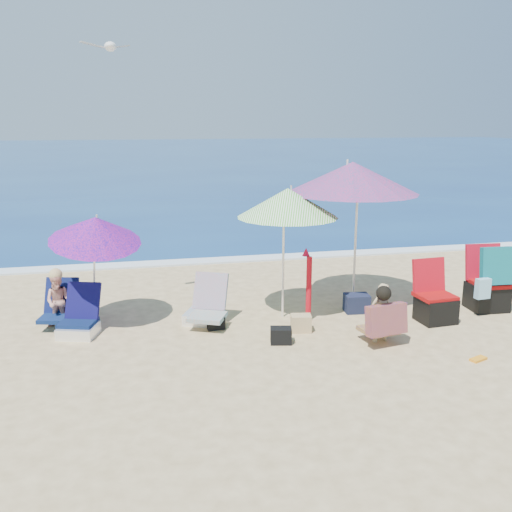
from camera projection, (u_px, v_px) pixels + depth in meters
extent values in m
plane|color=#D8BC84|center=(292.00, 348.00, 7.87)|extent=(120.00, 120.00, 0.00)
cube|color=navy|center=(154.00, 155.00, 50.59)|extent=(120.00, 80.00, 0.12)
cube|color=white|center=(230.00, 260.00, 12.71)|extent=(120.00, 0.50, 0.04)
cylinder|color=silver|center=(355.00, 240.00, 9.41)|extent=(0.05, 0.05, 2.28)
cone|color=#F9216C|center=(352.00, 178.00, 9.18)|extent=(2.80, 2.80, 0.51)
cylinder|color=white|center=(347.00, 163.00, 9.13)|extent=(0.04, 0.04, 0.14)
cylinder|color=white|center=(283.00, 259.00, 8.88)|extent=(0.05, 0.05, 1.93)
cone|color=green|center=(288.00, 203.00, 8.73)|extent=(2.05, 2.05, 0.46)
cylinder|color=silver|center=(291.00, 189.00, 8.75)|extent=(0.04, 0.04, 0.12)
cylinder|color=white|center=(94.00, 274.00, 8.66)|extent=(0.15, 0.40, 1.53)
cone|color=#C21B7B|center=(95.00, 229.00, 8.33)|extent=(1.72, 1.76, 0.71)
cylinder|color=silver|center=(97.00, 218.00, 8.26)|extent=(0.04, 0.06, 0.11)
cylinder|color=red|center=(309.00, 289.00, 8.83)|extent=(0.11, 0.11, 1.04)
cone|color=red|center=(306.00, 252.00, 8.85)|extent=(0.16, 0.16, 0.13)
cube|color=#0B1A3F|center=(78.00, 323.00, 8.32)|extent=(0.61, 0.57, 0.06)
cube|color=#0D0B42|center=(83.00, 301.00, 8.47)|extent=(0.57, 0.43, 0.54)
cube|color=white|center=(78.00, 331.00, 8.28)|extent=(0.64, 0.60, 0.16)
cube|color=#E37F50|center=(207.00, 317.00, 8.54)|extent=(0.67, 0.64, 0.06)
cube|color=#DC4F4D|center=(211.00, 291.00, 8.86)|extent=(0.61, 0.50, 0.56)
cube|color=white|center=(204.00, 317.00, 8.84)|extent=(0.70, 0.67, 0.17)
cube|color=#9E0B0B|center=(435.00, 296.00, 8.81)|extent=(0.59, 0.53, 0.06)
cube|color=red|center=(429.00, 275.00, 8.96)|extent=(0.56, 0.19, 0.56)
cube|color=black|center=(436.00, 310.00, 8.84)|extent=(0.57, 0.51, 0.40)
cube|color=#A40B0C|center=(491.00, 283.00, 9.36)|extent=(0.64, 0.58, 0.07)
cube|color=red|center=(483.00, 262.00, 9.54)|extent=(0.62, 0.21, 0.61)
cube|color=black|center=(487.00, 297.00, 9.42)|extent=(0.62, 0.56, 0.44)
cube|color=#0B8A8E|center=(497.00, 266.00, 9.05)|extent=(0.55, 0.22, 0.62)
cube|color=#8AC4DD|center=(483.00, 289.00, 8.95)|extent=(0.25, 0.14, 0.33)
imported|color=tan|center=(381.00, 313.00, 8.00)|extent=(0.35, 0.26, 0.87)
cube|color=#3E0E68|center=(378.00, 330.00, 8.06)|extent=(0.55, 0.50, 0.06)
cube|color=#320F6D|center=(386.00, 319.00, 7.81)|extent=(0.63, 0.32, 0.44)
sphere|color=black|center=(384.00, 293.00, 7.76)|extent=(0.21, 0.21, 0.21)
imported|color=tan|center=(59.00, 301.00, 8.56)|extent=(0.46, 0.39, 0.83)
cube|color=#0D204D|center=(58.00, 318.00, 8.53)|extent=(0.59, 0.54, 0.06)
cube|color=#0C1545|center=(62.00, 295.00, 8.74)|extent=(0.55, 0.40, 0.53)
sphere|color=tan|center=(56.00, 275.00, 8.51)|extent=(0.20, 0.20, 0.20)
cube|color=black|center=(216.00, 323.00, 8.57)|extent=(0.27, 0.20, 0.19)
cube|color=tan|center=(301.00, 323.00, 8.45)|extent=(0.33, 0.26, 0.26)
cube|color=#161C32|center=(357.00, 303.00, 9.31)|extent=(0.43, 0.34, 0.30)
cube|color=black|center=(281.00, 336.00, 8.01)|extent=(0.33, 0.26, 0.23)
cube|color=orange|center=(478.00, 359.00, 7.46)|extent=(0.27, 0.19, 0.03)
ellipsoid|color=white|center=(110.00, 47.00, 8.21)|extent=(0.28, 0.39, 0.14)
cube|color=#919499|center=(92.00, 45.00, 8.15)|extent=(0.36, 0.20, 0.08)
cube|color=gray|center=(118.00, 47.00, 8.41)|extent=(0.36, 0.20, 0.08)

